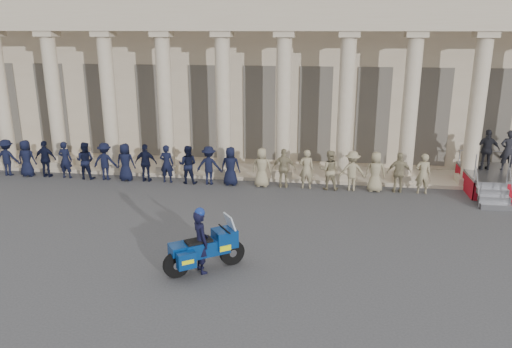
% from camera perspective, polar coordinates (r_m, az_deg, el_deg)
% --- Properties ---
extents(ground, '(90.00, 90.00, 0.00)m').
position_cam_1_polar(ground, '(14.86, -4.98, -9.26)').
color(ground, '#3D3D3F').
rests_on(ground, ground).
extents(building, '(40.00, 12.50, 9.00)m').
position_cam_1_polar(building, '(28.02, 1.76, 12.49)').
color(building, tan).
rests_on(building, ground).
extents(officer_rank, '(19.66, 0.62, 1.65)m').
position_cam_1_polar(officer_rank, '(21.47, -8.34, 1.10)').
color(officer_rank, black).
rests_on(officer_rank, ground).
extents(motorcycle, '(2.00, 1.66, 1.51)m').
position_cam_1_polar(motorcycle, '(13.77, -5.81, -8.45)').
color(motorcycle, black).
rests_on(motorcycle, ground).
extents(rider, '(0.72, 0.77, 1.85)m').
position_cam_1_polar(rider, '(13.62, -6.35, -7.54)').
color(rider, black).
rests_on(rider, ground).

